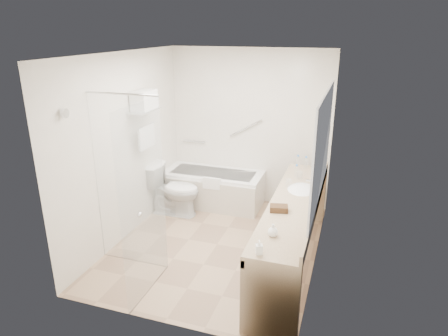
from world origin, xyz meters
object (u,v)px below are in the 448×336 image
(bathtub, at_px, (213,188))
(water_bottle_left, at_px, (296,171))
(vanity_counter, at_px, (293,217))
(toilet, at_px, (174,190))
(amenity_basket, at_px, (279,208))

(bathtub, relative_size, water_bottle_left, 9.25)
(vanity_counter, xyz_separation_m, toilet, (-1.97, 0.85, -0.24))
(amenity_basket, xyz_separation_m, water_bottle_left, (0.02, 1.16, 0.05))
(bathtub, distance_m, vanity_counter, 2.09)
(vanity_counter, xyz_separation_m, water_bottle_left, (-0.11, 0.84, 0.29))
(vanity_counter, distance_m, water_bottle_left, 0.89)
(bathtub, relative_size, toilet, 1.97)
(toilet, relative_size, amenity_basket, 4.10)
(vanity_counter, bearing_deg, amenity_basket, -111.63)
(vanity_counter, height_order, toilet, vanity_counter)
(toilet, distance_m, water_bottle_left, 1.94)
(bathtub, bearing_deg, vanity_counter, -42.35)
(vanity_counter, bearing_deg, water_bottle_left, 97.45)
(toilet, xyz_separation_m, amenity_basket, (1.85, -1.17, 0.49))
(toilet, relative_size, water_bottle_left, 4.69)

